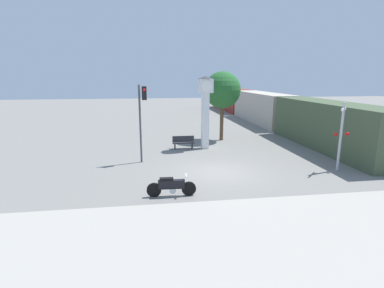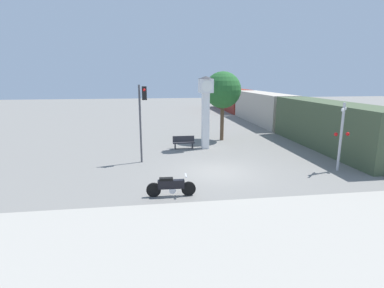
{
  "view_description": "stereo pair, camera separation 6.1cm",
  "coord_description": "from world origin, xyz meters",
  "px_view_note": "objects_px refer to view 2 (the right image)",
  "views": [
    {
      "loc": [
        -3.76,
        -15.5,
        5.16
      ],
      "look_at": [
        -1.36,
        0.84,
        1.46
      ],
      "focal_mm": 28.0,
      "sensor_mm": 36.0,
      "label": 1
    },
    {
      "loc": [
        -3.7,
        -15.51,
        5.16
      ],
      "look_at": [
        -1.36,
        0.84,
        1.46
      ],
      "focal_mm": 28.0,
      "sensor_mm": 36.0,
      "label": 2
    }
  ],
  "objects_px": {
    "traffic_light": "(142,110)",
    "railroad_crossing_signal": "(341,134)",
    "clock_tower": "(206,102)",
    "freight_train": "(263,108)",
    "street_tree": "(223,90)",
    "motorcycle": "(171,186)",
    "bench": "(184,142)"
  },
  "relations": [
    {
      "from": "traffic_light",
      "to": "street_tree",
      "type": "height_order",
      "value": "street_tree"
    },
    {
      "from": "traffic_light",
      "to": "railroad_crossing_signal",
      "type": "distance_m",
      "value": 11.4
    },
    {
      "from": "street_tree",
      "to": "freight_train",
      "type": "bearing_deg",
      "value": 52.69
    },
    {
      "from": "railroad_crossing_signal",
      "to": "bench",
      "type": "xyz_separation_m",
      "value": [
        -7.99,
        6.55,
        -1.59
      ]
    },
    {
      "from": "railroad_crossing_signal",
      "to": "street_tree",
      "type": "relative_size",
      "value": 0.68
    },
    {
      "from": "clock_tower",
      "to": "motorcycle",
      "type": "bearing_deg",
      "value": -109.9
    },
    {
      "from": "clock_tower",
      "to": "railroad_crossing_signal",
      "type": "xyz_separation_m",
      "value": [
        6.4,
        -6.4,
        -1.35
      ]
    },
    {
      "from": "clock_tower",
      "to": "freight_train",
      "type": "distance_m",
      "value": 15.13
    },
    {
      "from": "motorcycle",
      "to": "street_tree",
      "type": "distance_m",
      "value": 13.12
    },
    {
      "from": "clock_tower",
      "to": "street_tree",
      "type": "xyz_separation_m",
      "value": [
        1.91,
        2.72,
        0.68
      ]
    },
    {
      "from": "freight_train",
      "to": "traffic_light",
      "type": "bearing_deg",
      "value": -131.64
    },
    {
      "from": "traffic_light",
      "to": "street_tree",
      "type": "xyz_separation_m",
      "value": [
        6.36,
        5.83,
        0.89
      ]
    },
    {
      "from": "railroad_crossing_signal",
      "to": "clock_tower",
      "type": "bearing_deg",
      "value": 135.02
    },
    {
      "from": "clock_tower",
      "to": "street_tree",
      "type": "bearing_deg",
      "value": 54.86
    },
    {
      "from": "clock_tower",
      "to": "railroad_crossing_signal",
      "type": "height_order",
      "value": "clock_tower"
    },
    {
      "from": "clock_tower",
      "to": "traffic_light",
      "type": "relative_size",
      "value": 1.11
    },
    {
      "from": "motorcycle",
      "to": "traffic_light",
      "type": "bearing_deg",
      "value": 104.79
    },
    {
      "from": "motorcycle",
      "to": "freight_train",
      "type": "distance_m",
      "value": 24.18
    },
    {
      "from": "bench",
      "to": "freight_train",
      "type": "bearing_deg",
      "value": 48.26
    },
    {
      "from": "street_tree",
      "to": "motorcycle",
      "type": "bearing_deg",
      "value": -113.88
    },
    {
      "from": "motorcycle",
      "to": "street_tree",
      "type": "xyz_separation_m",
      "value": [
        5.1,
        11.52,
        3.65
      ]
    },
    {
      "from": "traffic_light",
      "to": "railroad_crossing_signal",
      "type": "height_order",
      "value": "traffic_light"
    },
    {
      "from": "traffic_light",
      "to": "motorcycle",
      "type": "bearing_deg",
      "value": -77.49
    },
    {
      "from": "traffic_light",
      "to": "clock_tower",
      "type": "bearing_deg",
      "value": 34.94
    },
    {
      "from": "freight_train",
      "to": "traffic_light",
      "type": "height_order",
      "value": "traffic_light"
    },
    {
      "from": "traffic_light",
      "to": "railroad_crossing_signal",
      "type": "relative_size",
      "value": 1.24
    },
    {
      "from": "bench",
      "to": "traffic_light",
      "type": "bearing_deg",
      "value": -131.28
    },
    {
      "from": "freight_train",
      "to": "street_tree",
      "type": "height_order",
      "value": "street_tree"
    },
    {
      "from": "traffic_light",
      "to": "bench",
      "type": "height_order",
      "value": "traffic_light"
    },
    {
      "from": "street_tree",
      "to": "railroad_crossing_signal",
      "type": "bearing_deg",
      "value": -63.77
    },
    {
      "from": "railroad_crossing_signal",
      "to": "motorcycle",
      "type": "bearing_deg",
      "value": -165.93
    },
    {
      "from": "freight_train",
      "to": "street_tree",
      "type": "xyz_separation_m",
      "value": [
        -7.1,
        -9.31,
        2.41
      ]
    }
  ]
}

